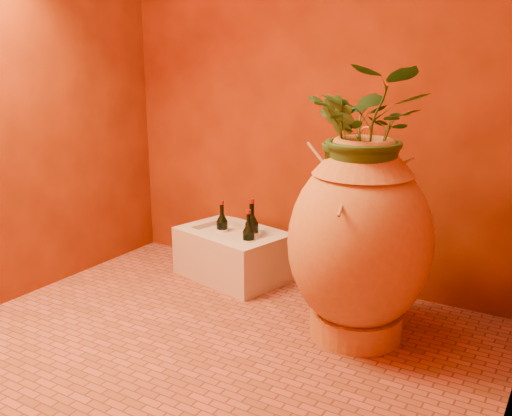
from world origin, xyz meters
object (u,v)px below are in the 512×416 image
Objects in this scene: wine_bottle_a at (222,231)px; wine_bottle_b at (252,235)px; amphora at (359,241)px; stone_basin at (233,255)px; wall_tap at (365,142)px; wine_bottle_c at (249,242)px.

wine_bottle_a is 0.87× the size of wine_bottle_b.
wine_bottle_b is (-0.80, 0.34, -0.19)m from amphora.
stone_basin is 2.40× the size of wine_bottle_a.
wall_tap is at bearing 109.89° from amphora.
wine_bottle_a is 0.22m from wine_bottle_b.
wall_tap reaches higher than wine_bottle_b.
stone_basin is 0.21m from wine_bottle_c.
wall_tap is at bearing 11.87° from stone_basin.
wine_bottle_a reaches higher than stone_basin.
wine_bottle_b reaches higher than wine_bottle_a.
wine_bottle_b is (0.22, -0.01, 0.02)m from wine_bottle_a.
wine_bottle_b is 1.14× the size of wine_bottle_c.
amphora is 0.84m from wine_bottle_c.
wine_bottle_b is 0.86m from wall_tap.
amphora is 1.34× the size of stone_basin.
amphora reaches higher than wine_bottle_c.
wine_bottle_b reaches higher than stone_basin.
wine_bottle_b is 1.86× the size of wall_tap.
stone_basin is 3.90× the size of wall_tap.
wine_bottle_c is (0.15, -0.06, 0.13)m from stone_basin.
wine_bottle_c is (-0.77, 0.26, -0.21)m from amphora.
amphora is at bearing -19.14° from wine_bottle_a.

